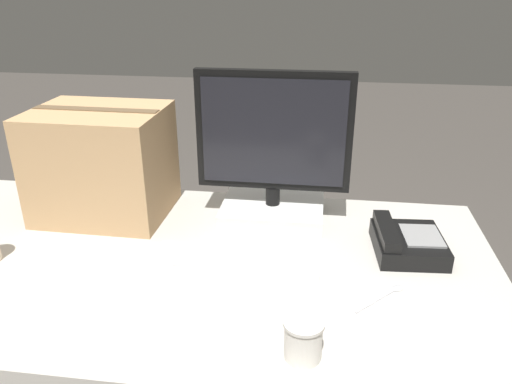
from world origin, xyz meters
TOP-DOWN VIEW (x-y plane):
  - office_desk at (0.00, 0.00)m, footprint 1.80×0.90m
  - monitor at (0.27, 0.28)m, footprint 0.46×0.24m
  - keyboard at (0.20, -0.01)m, footprint 0.44×0.17m
  - desk_phone at (0.65, 0.12)m, footprint 0.20×0.22m
  - paper_cup_right at (0.39, -0.33)m, footprint 0.08×0.08m
  - spoon at (0.58, -0.10)m, footprint 0.13×0.13m
  - cardboard_box at (-0.27, 0.25)m, footprint 0.40×0.32m

SIDE VIEW (x-z plane):
  - office_desk at x=0.00m, z-range 0.00..0.71m
  - spoon at x=0.58m, z-range 0.71..0.72m
  - keyboard at x=0.20m, z-range 0.71..0.74m
  - desk_phone at x=0.65m, z-range 0.70..0.78m
  - paper_cup_right at x=0.39m, z-range 0.71..0.80m
  - cardboard_box at x=-0.27m, z-range 0.71..1.05m
  - monitor at x=0.27m, z-range 0.66..1.12m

